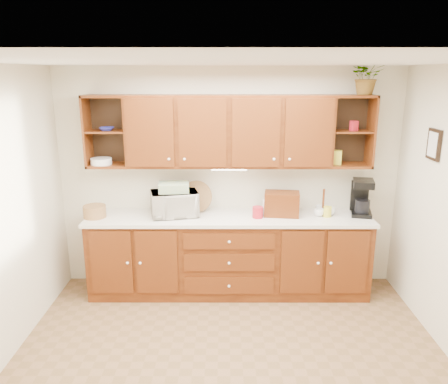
{
  "coord_description": "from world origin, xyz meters",
  "views": [
    {
      "loc": [
        -0.05,
        -3.3,
        2.52
      ],
      "look_at": [
        -0.06,
        1.15,
        1.3
      ],
      "focal_mm": 35.0,
      "sensor_mm": 36.0,
      "label": 1
    }
  ],
  "objects_px": {
    "bread_box": "(282,204)",
    "coffee_maker": "(362,198)",
    "potted_plant": "(367,76)",
    "microwave": "(174,204)"
  },
  "relations": [
    {
      "from": "bread_box",
      "to": "coffee_maker",
      "type": "distance_m",
      "value": 0.92
    },
    {
      "from": "bread_box",
      "to": "potted_plant",
      "type": "bearing_deg",
      "value": 11.9
    },
    {
      "from": "coffee_maker",
      "to": "potted_plant",
      "type": "xyz_separation_m",
      "value": [
        -0.04,
        0.04,
        1.35
      ]
    },
    {
      "from": "coffee_maker",
      "to": "bread_box",
      "type": "bearing_deg",
      "value": -165.23
    },
    {
      "from": "microwave",
      "to": "bread_box",
      "type": "height_order",
      "value": "microwave"
    },
    {
      "from": "coffee_maker",
      "to": "potted_plant",
      "type": "height_order",
      "value": "potted_plant"
    },
    {
      "from": "microwave",
      "to": "coffee_maker",
      "type": "distance_m",
      "value": 2.14
    },
    {
      "from": "microwave",
      "to": "potted_plant",
      "type": "relative_size",
      "value": 1.33
    },
    {
      "from": "bread_box",
      "to": "potted_plant",
      "type": "height_order",
      "value": "potted_plant"
    },
    {
      "from": "microwave",
      "to": "potted_plant",
      "type": "bearing_deg",
      "value": -11.22
    }
  ]
}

